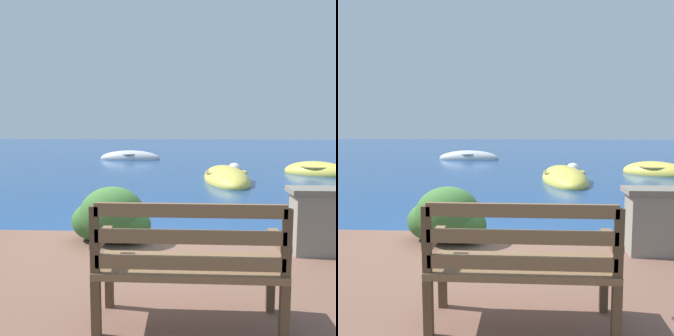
% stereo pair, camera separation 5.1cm
% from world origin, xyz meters
% --- Properties ---
extents(ground_plane, '(80.00, 80.00, 0.00)m').
position_xyz_m(ground_plane, '(0.00, 0.00, 0.00)').
color(ground_plane, navy).
extents(park_bench, '(1.32, 0.48, 0.93)m').
position_xyz_m(park_bench, '(0.70, -2.35, 0.70)').
color(park_bench, brown).
rests_on(park_bench, patio_terrace).
extents(hedge_clump_left, '(1.00, 0.72, 0.68)m').
position_xyz_m(hedge_clump_left, '(-0.26, -0.42, 0.52)').
color(hedge_clump_left, '#38662D').
rests_on(hedge_clump_left, patio_terrace).
extents(rowboat_nearest, '(1.52, 3.31, 0.79)m').
position_xyz_m(rowboat_nearest, '(1.79, 6.16, 0.07)').
color(rowboat_nearest, '#DBC64C').
rests_on(rowboat_nearest, ground_plane).
extents(rowboat_mid, '(2.54, 2.36, 0.76)m').
position_xyz_m(rowboat_mid, '(5.05, 7.98, 0.07)').
color(rowboat_mid, '#DBC64C').
rests_on(rowboat_mid, ground_plane).
extents(rowboat_far, '(2.91, 1.00, 0.78)m').
position_xyz_m(rowboat_far, '(-2.16, 13.04, 0.07)').
color(rowboat_far, silver).
rests_on(rowboat_far, ground_plane).
extents(mooring_buoy, '(0.55, 0.55, 0.50)m').
position_xyz_m(mooring_buoy, '(2.30, 8.33, 0.09)').
color(mooring_buoy, white).
rests_on(mooring_buoy, ground_plane).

